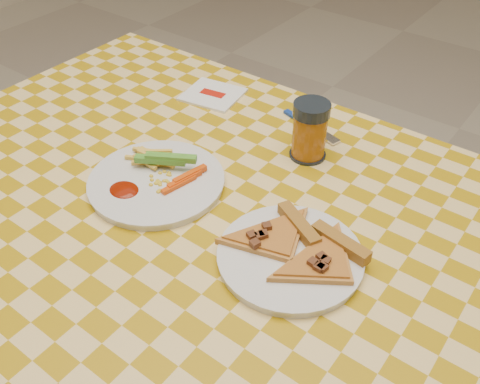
# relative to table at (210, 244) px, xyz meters

# --- Properties ---
(table) EXTENTS (1.28, 0.88, 0.76)m
(table) POSITION_rel_table_xyz_m (0.00, 0.00, 0.00)
(table) COLOR silver
(table) RESTS_ON ground
(plate_left) EXTENTS (0.29, 0.29, 0.01)m
(plate_left) POSITION_rel_table_xyz_m (-0.12, -0.00, 0.08)
(plate_left) COLOR silver
(plate_left) RESTS_ON table
(plate_right) EXTENTS (0.22, 0.22, 0.01)m
(plate_right) POSITION_rel_table_xyz_m (0.17, -0.01, 0.08)
(plate_right) COLOR silver
(plate_right) RESTS_ON table
(fries_veggies) EXTENTS (0.16, 0.15, 0.04)m
(fries_veggies) POSITION_rel_table_xyz_m (-0.13, 0.01, 0.10)
(fries_veggies) COLOR #F8DA4E
(fries_veggies) RESTS_ON plate_left
(pizza_slices) EXTENTS (0.26, 0.23, 0.02)m
(pizza_slices) POSITION_rel_table_xyz_m (0.17, 0.00, 0.09)
(pizza_slices) COLOR #CC803E
(pizza_slices) RESTS_ON plate_right
(drink_glass) EXTENTS (0.07, 0.07, 0.11)m
(drink_glass) POSITION_rel_table_xyz_m (0.05, 0.24, 0.13)
(drink_glass) COLOR black
(drink_glass) RESTS_ON table
(napkin) EXTENTS (0.14, 0.13, 0.01)m
(napkin) POSITION_rel_table_xyz_m (-0.24, 0.31, 0.08)
(napkin) COLOR white
(napkin) RESTS_ON table
(fork) EXTENTS (0.15, 0.06, 0.01)m
(fork) POSITION_rel_table_xyz_m (0.00, 0.32, 0.08)
(fork) COLOR navy
(fork) RESTS_ON table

